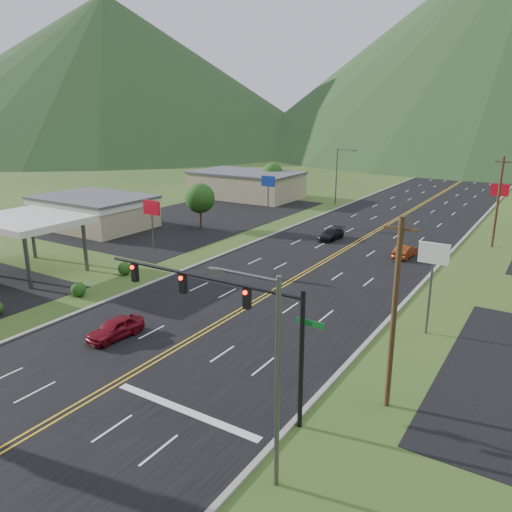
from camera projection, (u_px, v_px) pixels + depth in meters
The scene contains 18 objects.
traffic_signal at pixel (230, 307), 24.72m from camera, with size 13.10×0.43×7.00m.
streetlight_east at pixel (270, 369), 19.12m from camera, with size 3.28×0.25×9.00m.
streetlight_west at pixel (338, 172), 79.54m from camera, with size 3.28×0.25×9.00m.
gas_canopy at pixel (27, 221), 45.91m from camera, with size 10.00×8.00×5.30m.
building_west_mid at pixel (94, 210), 64.75m from camera, with size 14.40×10.40×4.10m.
building_west_far at pixel (246, 185), 87.08m from camera, with size 18.40×11.40×4.50m.
pole_sign_west_a at pixel (152, 214), 48.27m from camera, with size 2.00×0.18×6.40m.
pole_sign_west_b at pixel (268, 186), 66.14m from camera, with size 2.00×0.18×6.40m.
pole_sign_east_a at pixel (433, 263), 32.85m from camera, with size 2.00×0.18×6.40m.
pole_sign_east_b at pixel (499, 195), 58.84m from camera, with size 2.00×0.18×6.40m.
tree_west_a at pixel (200, 198), 63.85m from camera, with size 3.84×3.84×5.82m.
tree_west_b at pixel (273, 174), 88.34m from camera, with size 3.84×3.84×5.82m.
utility_pole_a at pixel (394, 314), 24.45m from camera, with size 1.60×0.28×10.00m.
utility_pole_b at pixel (498, 202), 54.50m from camera, with size 1.60×0.28×10.00m.
mountain_nw at pixel (109, 72), 206.27m from camera, with size 190.00×190.00×60.00m, color #1F3A1A.
car_red_near at pixel (115, 329), 33.30m from camera, with size 1.62×4.04×1.38m, color maroon.
car_dark_mid at pixel (331, 235), 58.79m from camera, with size 1.75×4.29×1.25m, color black.
car_red_far at pixel (405, 252), 51.63m from camera, with size 1.38×3.95×1.30m, color maroon.
Camera 1 is at (19.84, -4.80, 14.71)m, focal length 35.00 mm.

